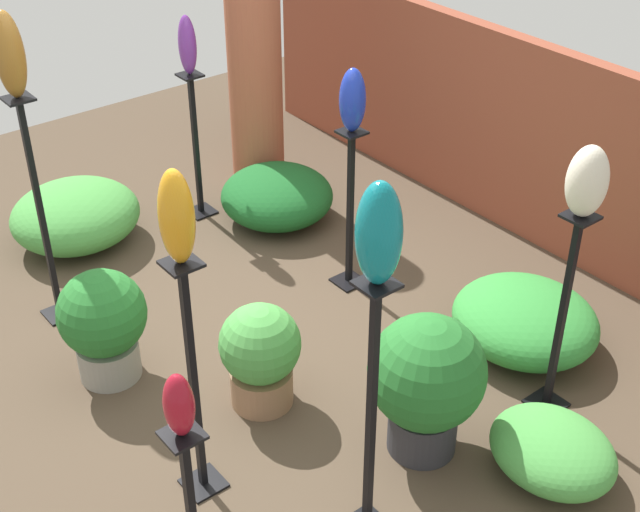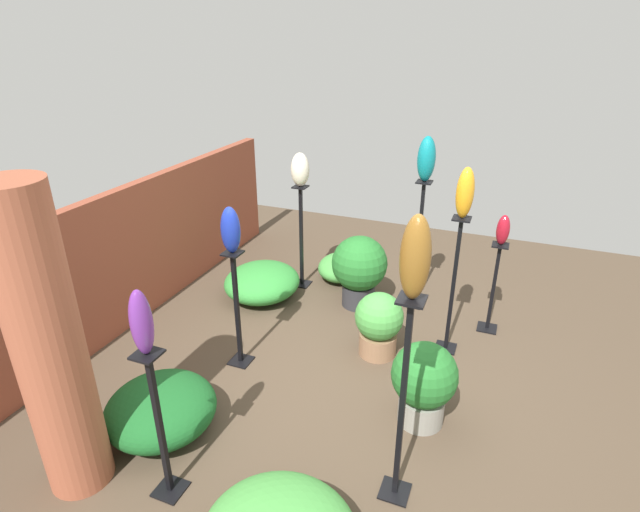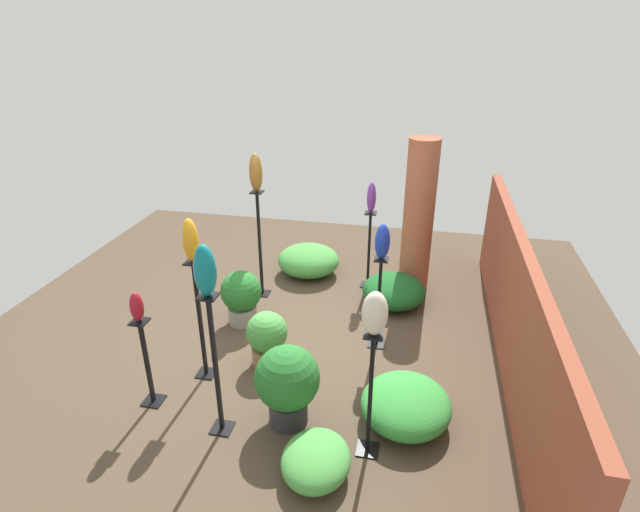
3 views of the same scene
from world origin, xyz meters
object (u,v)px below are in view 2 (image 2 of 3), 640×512
object	(u,v)px
art_vase_ivory	(300,170)
potted_plant_walkway_edge	(359,267)
pedestal_violet	(161,433)
art_vase_bronze	(415,258)
pedestal_teal	(418,251)
pedestal_ivory	(301,241)
potted_plant_back_center	(379,323)
art_vase_ruby	(503,230)
art_vase_violet	(141,323)
potted_plant_front_right	(424,381)
pedestal_ruby	(493,292)
art_vase_cobalt	(231,230)
brick_pillar	(50,349)
art_vase_amber	(465,193)
art_vase_teal	(426,159)
pedestal_amber	(453,292)
pedestal_bronze	(402,412)
pedestal_cobalt	(237,314)

from	to	relation	value
art_vase_ivory	potted_plant_walkway_edge	size ratio (longest dim) A/B	0.46
pedestal_violet	art_vase_bronze	distance (m)	2.00
pedestal_teal	pedestal_violet	size ratio (longest dim) A/B	1.28
pedestal_teal	pedestal_ivory	xyz separation A→B (m)	(-0.02, 1.40, -0.10)
potted_plant_back_center	pedestal_teal	bearing A→B (deg)	-6.89
art_vase_ruby	art_vase_violet	distance (m)	3.48
potted_plant_front_right	potted_plant_walkway_edge	xyz separation A→B (m)	(1.60, 1.04, 0.08)
pedestal_ruby	art_vase_cobalt	xyz separation A→B (m)	(-1.48, 2.14, 0.91)
pedestal_ruby	art_vase_violet	distance (m)	3.59
pedestal_violet	art_vase_ruby	bearing A→B (deg)	-32.22
brick_pillar	pedestal_ivory	world-z (taller)	brick_pillar
art_vase_cobalt	potted_plant_back_center	world-z (taller)	art_vase_cobalt
art_vase_cobalt	art_vase_amber	bearing A→B (deg)	-61.98
art_vase_teal	pedestal_violet	bearing A→B (deg)	162.12
pedestal_amber	potted_plant_back_center	distance (m)	0.75
art_vase_ivory	potted_plant_back_center	size ratio (longest dim) A/B	0.59
pedestal_bronze	potted_plant_front_right	size ratio (longest dim) A/B	2.14
potted_plant_walkway_edge	pedestal_bronze	bearing A→B (deg)	-156.48
pedestal_ivory	art_vase_teal	distance (m)	1.79
art_vase_bronze	brick_pillar	bearing A→B (deg)	108.28
art_vase_amber	pedestal_ivory	bearing A→B (deg)	69.18
pedestal_violet	art_vase_violet	xyz separation A→B (m)	(-0.00, 0.00, 0.84)
pedestal_violet	potted_plant_front_right	size ratio (longest dim) A/B	1.60
brick_pillar	pedestal_cobalt	world-z (taller)	brick_pillar
art_vase_ruby	art_vase_ivory	bearing A→B (deg)	85.15
potted_plant_walkway_edge	pedestal_ruby	bearing A→B (deg)	-89.17
pedestal_bronze	art_vase_ruby	xyz separation A→B (m)	(2.37, -0.41, 0.42)
art_vase_ivory	pedestal_ivory	bearing A→B (deg)	0.00
brick_pillar	art_vase_teal	distance (m)	3.73
pedestal_bronze	pedestal_ivory	distance (m)	3.15
pedestal_amber	art_vase_ruby	world-z (taller)	pedestal_amber
potted_plant_back_center	potted_plant_walkway_edge	xyz separation A→B (m)	(0.84, 0.47, 0.12)
pedestal_bronze	art_vase_ruby	world-z (taller)	pedestal_bronze
pedestal_cobalt	potted_plant_front_right	bearing A→B (deg)	-94.66
art_vase_ruby	art_vase_cobalt	bearing A→B (deg)	124.61
pedestal_teal	potted_plant_front_right	bearing A→B (deg)	-166.28
potted_plant_back_center	pedestal_violet	bearing A→B (deg)	156.90
pedestal_ruby	potted_plant_back_center	xyz separation A→B (m)	(-0.86, 0.96, -0.09)
pedestal_violet	pedestal_ivory	bearing A→B (deg)	6.94
art_vase_ruby	art_vase_violet	xyz separation A→B (m)	(-2.94, 1.85, 0.23)
art_vase_bronze	art_vase_ivory	distance (m)	3.16
pedestal_amber	art_vase_violet	distance (m)	2.93
pedestal_bronze	art_vase_amber	world-z (taller)	art_vase_amber
brick_pillar	art_vase_ivory	xyz separation A→B (m)	(3.26, -0.27, 0.37)
potted_plant_walkway_edge	pedestal_cobalt	bearing A→B (deg)	154.08
art_vase_ivory	art_vase_teal	bearing A→B (deg)	-89.08
art_vase_bronze	potted_plant_walkway_edge	bearing A→B (deg)	23.52
art_vase_cobalt	pedestal_teal	bearing A→B (deg)	-37.68
art_vase_violet	pedestal_ivory	bearing A→B (deg)	6.94
pedestal_cobalt	potted_plant_back_center	world-z (taller)	pedestal_cobalt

